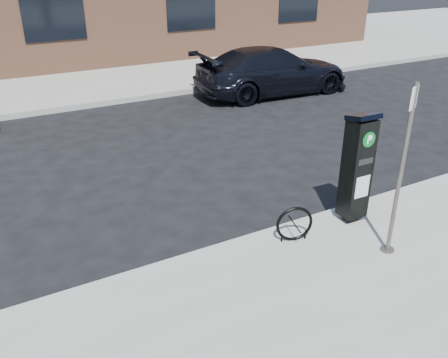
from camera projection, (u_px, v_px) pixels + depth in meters
ground at (238, 248)px, 6.95m from camera, size 120.00×120.00×0.00m
sidewalk_far at (51, 65)px, 17.97m from camera, size 60.00×12.00×0.15m
curb_near at (239, 244)px, 6.90m from camera, size 60.00×0.12×0.16m
curb_far at (93, 105)px, 13.25m from camera, size 60.00×0.12×0.16m
parking_kiosk at (357, 167)px, 7.02m from camera, size 0.41×0.36×1.75m
sign_pole at (401, 174)px, 6.12m from camera, size 0.20×0.19×2.38m
bike_rack at (294, 224)px, 6.76m from camera, size 0.54×0.20×0.55m
car_dark at (273, 71)px, 14.29m from camera, size 4.91×2.18×1.40m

